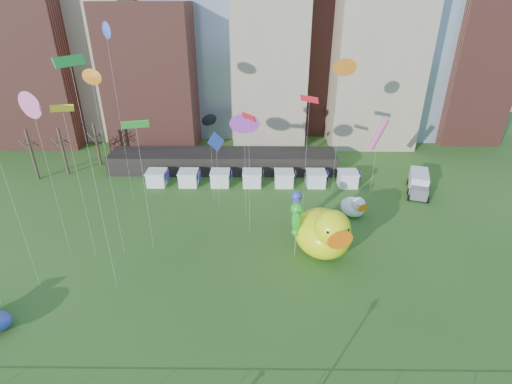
{
  "coord_description": "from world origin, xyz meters",
  "views": [
    {
      "loc": [
        2.13,
        -18.78,
        26.65
      ],
      "look_at": [
        1.86,
        10.01,
        12.0
      ],
      "focal_mm": 27.0,
      "sensor_mm": 36.0,
      "label": 1
    }
  ],
  "objects_px": {
    "box_truck": "(419,183)",
    "seahorse_green": "(297,217)",
    "seahorse_purple": "(296,203)",
    "big_duck": "(324,232)",
    "small_duck": "(354,206)"
  },
  "relations": [
    {
      "from": "big_duck",
      "to": "seahorse_green",
      "type": "bearing_deg",
      "value": 173.18
    },
    {
      "from": "seahorse_green",
      "to": "seahorse_purple",
      "type": "distance_m",
      "value": 6.09
    },
    {
      "from": "big_duck",
      "to": "box_truck",
      "type": "relative_size",
      "value": 1.28
    },
    {
      "from": "big_duck",
      "to": "seahorse_purple",
      "type": "xyz_separation_m",
      "value": [
        -2.71,
        5.55,
        0.69
      ]
    },
    {
      "from": "small_duck",
      "to": "box_truck",
      "type": "distance_m",
      "value": 13.6
    },
    {
      "from": "big_duck",
      "to": "box_truck",
      "type": "xyz_separation_m",
      "value": [
        16.79,
        16.23,
        -1.57
      ]
    },
    {
      "from": "box_truck",
      "to": "seahorse_green",
      "type": "bearing_deg",
      "value": -122.45
    },
    {
      "from": "small_duck",
      "to": "box_truck",
      "type": "bearing_deg",
      "value": 12.58
    },
    {
      "from": "big_duck",
      "to": "seahorse_purple",
      "type": "relative_size",
      "value": 1.74
    },
    {
      "from": "small_duck",
      "to": "box_truck",
      "type": "relative_size",
      "value": 0.63
    },
    {
      "from": "big_duck",
      "to": "seahorse_purple",
      "type": "distance_m",
      "value": 6.21
    },
    {
      "from": "big_duck",
      "to": "seahorse_purple",
      "type": "height_order",
      "value": "big_duck"
    },
    {
      "from": "seahorse_green",
      "to": "small_duck",
      "type": "bearing_deg",
      "value": 55.87
    },
    {
      "from": "big_duck",
      "to": "small_duck",
      "type": "bearing_deg",
      "value": 45.66
    },
    {
      "from": "seahorse_green",
      "to": "box_truck",
      "type": "xyz_separation_m",
      "value": [
        20.02,
        16.57,
        -3.72
      ]
    }
  ]
}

